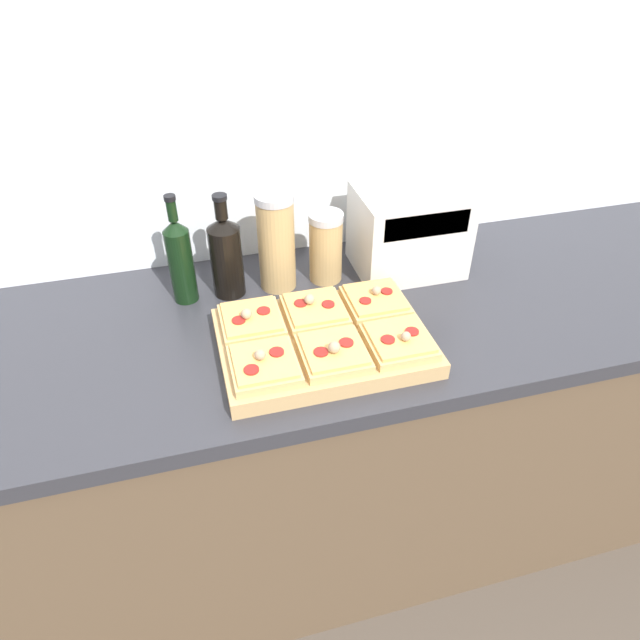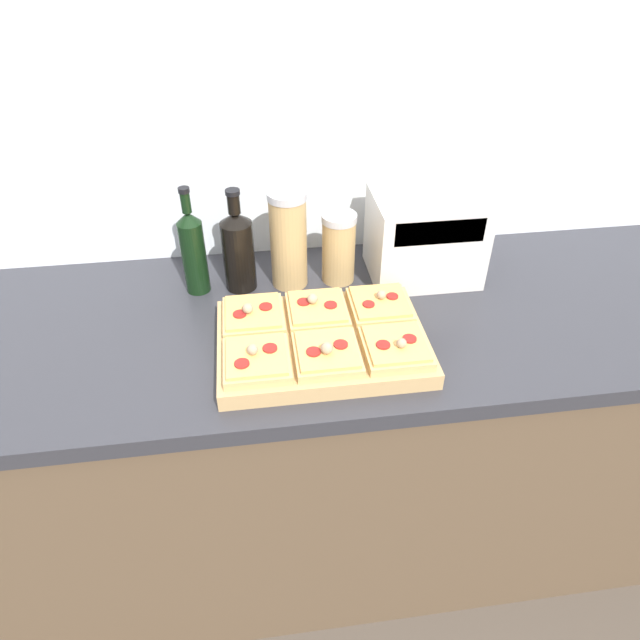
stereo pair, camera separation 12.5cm
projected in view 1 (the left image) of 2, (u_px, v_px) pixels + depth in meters
The scene contains 15 objects.
ground_plane at pixel (317, 633), 1.63m from camera, with size 12.00×12.00×0.00m, color #4C4238.
wall_back at pixel (245, 120), 1.39m from camera, with size 6.00×0.06×2.50m.
kitchen_counter at pixel (287, 447), 1.61m from camera, with size 2.63×0.67×0.89m.
cutting_board at pixel (324, 342), 1.25m from camera, with size 0.45×0.32×0.04m, color tan.
pizza_slice_back_left at pixel (251, 320), 1.26m from camera, with size 0.13×0.14×0.05m.
pizza_slice_back_center at pixel (315, 310), 1.29m from camera, with size 0.13×0.14×0.05m.
pizza_slice_back_right at pixel (375, 301), 1.32m from camera, with size 0.13×0.14×0.05m.
pizza_slice_front_left at pixel (264, 365), 1.14m from camera, with size 0.13×0.14×0.05m.
pizza_slice_front_center at pixel (333, 352), 1.17m from camera, with size 0.13×0.14×0.05m.
pizza_slice_front_right at pixel (399, 341), 1.20m from camera, with size 0.13×0.14×0.05m.
olive_oil_bottle at pixel (180, 259), 1.35m from camera, with size 0.06×0.06×0.28m.
wine_bottle at pixel (226, 255), 1.37m from camera, with size 0.08×0.08×0.26m.
grain_jar_tall at pixel (276, 242), 1.39m from camera, with size 0.09×0.09×0.25m.
grain_jar_short at pixel (326, 247), 1.43m from camera, with size 0.09×0.09×0.18m.
toaster_oven at pixel (409, 230), 1.47m from camera, with size 0.30×0.21×0.22m.
Camera 1 is at (-0.19, -0.73, 1.71)m, focal length 32.00 mm.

